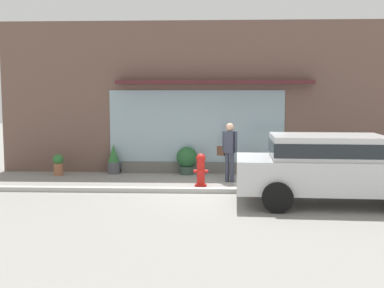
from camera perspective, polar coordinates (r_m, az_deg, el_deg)
ground_plane at (r=12.59m, az=2.67°, el=-5.69°), size 60.00×60.00×0.00m
curb_strip at (r=12.39m, az=2.68°, el=-5.60°), size 14.00×0.24×0.12m
storefront at (r=15.53m, az=2.65°, el=5.43°), size 14.00×0.81×4.91m
fire_hydrant at (r=13.18m, az=1.07°, el=-3.10°), size 0.40×0.37×0.92m
pedestrian_with_handbag at (r=13.82m, az=4.48°, el=-0.45°), size 0.58×0.41×1.73m
parked_car_silver at (r=11.40m, az=16.62°, el=-2.43°), size 4.68×2.24×1.61m
potted_plant_corner_tall at (r=15.17m, az=-0.62°, el=-1.86°), size 0.67×0.67×0.89m
potted_plant_trailing_edge at (r=15.13m, az=10.26°, el=-2.60°), size 0.50×0.50×0.64m
potted_plant_low_front at (r=15.25m, az=16.19°, el=-2.26°), size 0.49×0.49×0.90m
potted_plant_window_left at (r=15.59m, az=-15.79°, el=-2.32°), size 0.34×0.34×0.67m
potted_plant_window_right at (r=15.55m, az=-9.42°, el=-1.87°), size 0.40×0.40×0.95m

